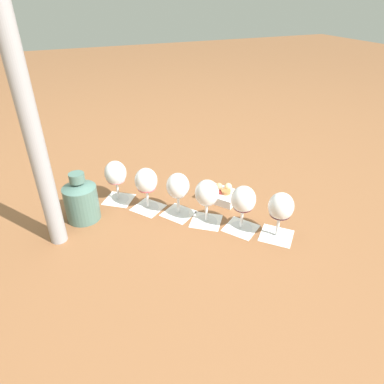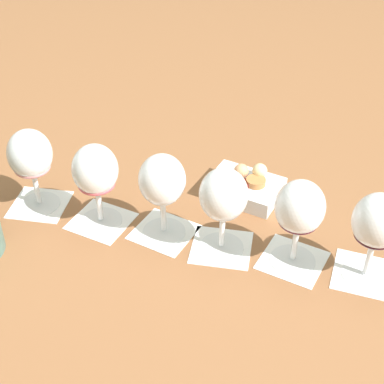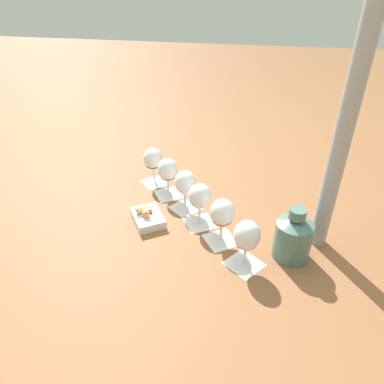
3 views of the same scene
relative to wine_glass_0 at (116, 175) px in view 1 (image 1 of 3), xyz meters
The scene contains 16 objects.
ground_plane 0.31m from the wine_glass_0, 44.94° to the left, with size 8.00×8.00×0.00m, color brown.
tasting_card_0 0.10m from the wine_glass_0, 90.00° to the left, with size 0.13×0.14×0.00m.
tasting_card_1 0.16m from the wine_glass_0, 41.96° to the left, with size 0.14×0.14×0.00m.
tasting_card_2 0.26m from the wine_glass_0, 45.32° to the left, with size 0.13×0.13×0.00m.
tasting_card_3 0.36m from the wine_glass_0, 44.21° to the left, with size 0.14×0.14×0.00m.
tasting_card_4 0.48m from the wine_glass_0, 45.27° to the left, with size 0.14×0.13×0.00m.
tasting_card_5 0.59m from the wine_glass_0, 45.65° to the left, with size 0.14×0.14×0.00m.
wine_glass_0 is the anchor object (origin of this frame).
wine_glass_1 0.13m from the wine_glass_0, 41.96° to the left, with size 0.08×0.08×0.15m.
wine_glass_2 0.24m from the wine_glass_0, 45.32° to the left, with size 0.08×0.08×0.15m.
wine_glass_3 0.35m from the wine_glass_0, 44.21° to the left, with size 0.08×0.08×0.15m.
wine_glass_4 0.47m from the wine_glass_0, 45.27° to the left, with size 0.08×0.08×0.15m.
wine_glass_5 0.58m from the wine_glass_0, 45.65° to the left, with size 0.08×0.08×0.15m.
ceramic_vase 0.15m from the wine_glass_0, 61.95° to the right, with size 0.11×0.11×0.17m.
snack_dish 0.39m from the wine_glass_0, 68.47° to the left, with size 0.16×0.15×0.06m.
umbrella_pole 0.44m from the wine_glass_0, 54.03° to the right, with size 0.05×0.05×0.88m.
Camera 1 is at (0.89, -0.37, 0.68)m, focal length 32.00 mm.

